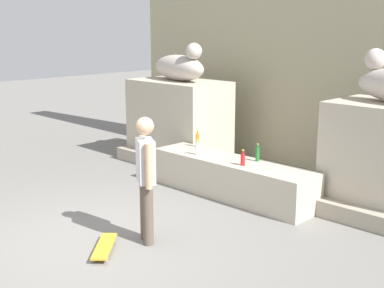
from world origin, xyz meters
TOP-DOWN VIEW (x-y plane):
  - ground_plane at (0.00, 0.00)m, footprint 40.00×40.00m
  - facade_wall at (0.00, 5.27)m, footprint 9.48×0.60m
  - pedestal_left at (-2.33, 3.65)m, footprint 2.02×1.21m
  - statue_reclining_left at (-2.30, 3.64)m, footprint 1.68×0.86m
  - ledge_block at (0.00, 2.62)m, footprint 3.05×0.74m
  - skater at (0.45, 0.39)m, footprint 0.48×0.35m
  - skateboard at (0.30, -0.19)m, footprint 0.70×0.72m
  - bottle_orange at (-1.07, 2.90)m, footprint 0.07×0.07m
  - bottle_red at (0.35, 2.47)m, footprint 0.07×0.07m
  - bottle_green at (0.35, 2.84)m, footprint 0.06×0.06m
  - bottle_clear at (-0.65, 2.46)m, footprint 0.06×0.06m
  - stair_step at (0.00, 3.02)m, footprint 6.69×0.50m

SIDE VIEW (x-z plane):
  - ground_plane at x=0.00m, z-range 0.00..0.00m
  - skateboard at x=0.30m, z-range 0.02..0.10m
  - stair_step at x=0.00m, z-range 0.00..0.25m
  - ledge_block at x=0.00m, z-range 0.00..0.62m
  - bottle_red at x=0.35m, z-range 0.60..0.85m
  - bottle_clear at x=-0.65m, z-range 0.60..0.86m
  - bottle_green at x=0.35m, z-range 0.60..0.89m
  - bottle_orange at x=-1.07m, z-range 0.60..0.90m
  - pedestal_left at x=-2.33m, z-range 0.00..1.68m
  - skater at x=0.45m, z-range 0.09..1.76m
  - statue_reclining_left at x=-2.30m, z-range 1.58..2.36m
  - facade_wall at x=0.00m, z-range 0.00..5.34m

